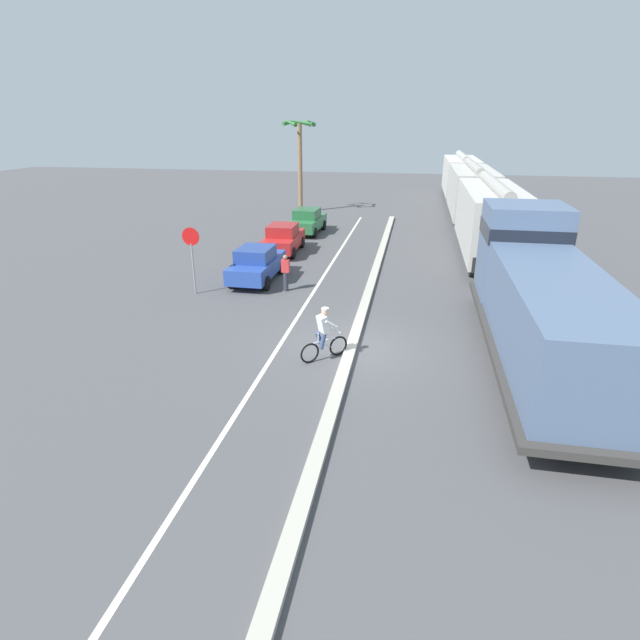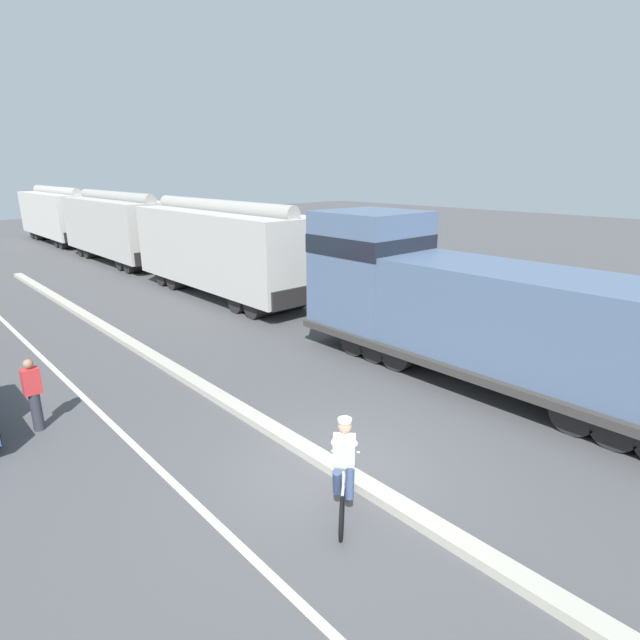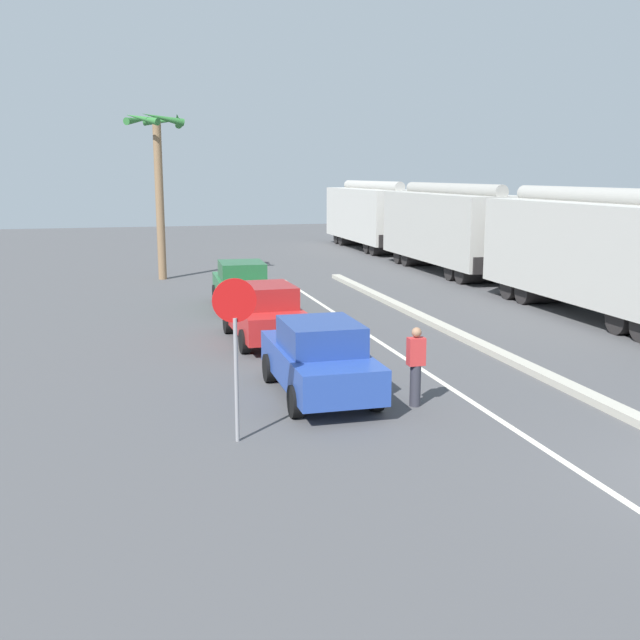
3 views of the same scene
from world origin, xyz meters
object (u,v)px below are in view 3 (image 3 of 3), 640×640
at_px(hopper_car_middle, 450,228).
at_px(palm_tree_near, 158,160).
at_px(parked_car_red, 264,313).
at_px(parked_car_green, 242,285).
at_px(stop_sign, 235,328).
at_px(parked_car_blue, 319,358).
at_px(hopper_car_lead, 599,253).
at_px(hopper_car_trailing, 371,215).
at_px(pedestrian_by_cars, 416,365).

height_order(hopper_car_middle, palm_tree_near, palm_tree_near).
relative_size(parked_car_red, palm_tree_near, 0.59).
height_order(parked_car_red, parked_car_green, same).
distance_m(parked_car_red, stop_sign, 8.06).
relative_size(parked_car_blue, palm_tree_near, 0.58).
bearing_deg(stop_sign, hopper_car_lead, 33.40).
distance_m(hopper_car_trailing, stop_sign, 34.46).
xyz_separation_m(hopper_car_trailing, parked_car_blue, (-11.06, -29.58, -1.26)).
height_order(hopper_car_lead, parked_car_green, hopper_car_lead).
bearing_deg(parked_car_blue, hopper_car_middle, 58.41).
height_order(hopper_car_middle, parked_car_green, hopper_car_middle).
relative_size(parked_car_red, parked_car_green, 1.00).
bearing_deg(pedestrian_by_cars, hopper_car_trailing, 73.06).
bearing_deg(hopper_car_lead, palm_tree_near, 136.62).
distance_m(hopper_car_lead, stop_sign, 15.74).
bearing_deg(parked_car_red, stop_sign, -103.98).
xyz_separation_m(parked_car_red, palm_tree_near, (-2.08, 13.49, 4.37)).
relative_size(hopper_car_lead, pedestrian_by_cars, 6.54).
bearing_deg(stop_sign, parked_car_blue, 47.61).
height_order(hopper_car_trailing, pedestrian_by_cars, hopper_car_trailing).
distance_m(parked_car_blue, stop_sign, 3.31).
relative_size(hopper_car_trailing, parked_car_red, 2.50).
height_order(parked_car_blue, stop_sign, stop_sign).
relative_size(parked_car_green, stop_sign, 1.48).
xyz_separation_m(hopper_car_lead, hopper_car_trailing, (0.00, 23.20, 0.00)).
bearing_deg(palm_tree_near, parked_car_green, -74.04).
bearing_deg(stop_sign, pedestrian_by_cars, 16.22).
bearing_deg(parked_car_red, hopper_car_trailing, 65.08).
bearing_deg(hopper_car_trailing, stop_sign, -112.41).
relative_size(parked_car_red, pedestrian_by_cars, 2.62).
bearing_deg(parked_car_blue, palm_tree_near, 96.72).
distance_m(hopper_car_trailing, palm_tree_near, 17.31).
height_order(hopper_car_trailing, parked_car_green, hopper_car_trailing).
relative_size(hopper_car_middle, palm_tree_near, 1.47).
height_order(parked_car_red, pedestrian_by_cars, same).
xyz_separation_m(parked_car_blue, palm_tree_near, (-2.23, 18.94, 4.37)).
xyz_separation_m(hopper_car_middle, parked_car_green, (-11.00, -7.06, -1.26)).
bearing_deg(parked_car_green, parked_car_red, -92.27).
bearing_deg(parked_car_green, hopper_car_middle, 32.70).
height_order(hopper_car_lead, hopper_car_trailing, same).
height_order(hopper_car_trailing, parked_car_red, hopper_car_trailing).
height_order(parked_car_red, stop_sign, stop_sign).
bearing_deg(hopper_car_trailing, hopper_car_lead, -90.00).
bearing_deg(parked_car_green, hopper_car_lead, -22.43).
bearing_deg(palm_tree_near, parked_car_red, -81.25).
distance_m(hopper_car_lead, hopper_car_trailing, 23.20).
bearing_deg(hopper_car_middle, hopper_car_lead, -90.00).
distance_m(palm_tree_near, pedestrian_by_cars, 20.96).
distance_m(hopper_car_middle, stop_sign, 24.15).
distance_m(hopper_car_lead, parked_car_green, 11.96).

